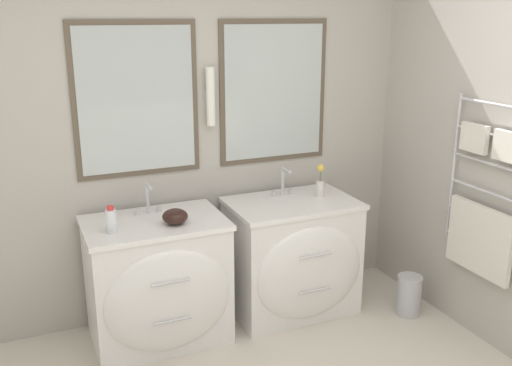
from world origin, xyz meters
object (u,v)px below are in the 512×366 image
Objects in this scene: vanity_left at (159,282)px; flower_vase at (320,183)px; vanity_right at (294,257)px; toiletry_bottle at (111,220)px; waste_bin at (409,294)px; amenity_bowl at (175,216)px.

flower_vase reaches higher than vanity_left.
toiletry_bottle is at bearing -177.30° from vanity_right.
waste_bin is (0.50, -0.45, -0.77)m from flower_vase.
flower_vase is at bearing 138.32° from waste_bin.
amenity_bowl is at bearing -173.19° from flower_vase.
amenity_bowl is 0.54× the size of waste_bin.
toiletry_bottle is 0.39m from amenity_bowl.
vanity_left is 1.00× the size of vanity_right.
flower_vase is at bearing 3.10° from vanity_left.
vanity_right is at bearing -164.31° from flower_vase.
vanity_left is at bearing 148.72° from amenity_bowl.
amenity_bowl is at bearing -1.00° from toiletry_bottle.
waste_bin is (1.60, -0.31, -0.72)m from amenity_bowl.
toiletry_bottle is 1.50m from flower_vase.
toiletry_bottle is 0.57× the size of waste_bin.
toiletry_bottle is (-0.28, -0.06, 0.48)m from vanity_left.
vanity_right is 5.55× the size of amenity_bowl.
vanity_left is at bearing 11.99° from toiletry_bottle.
waste_bin is at bearing -41.68° from flower_vase.
vanity_left is 1.77m from waste_bin.
vanity_right is 1.35m from toiletry_bottle.
vanity_right is 5.29× the size of toiletry_bottle.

